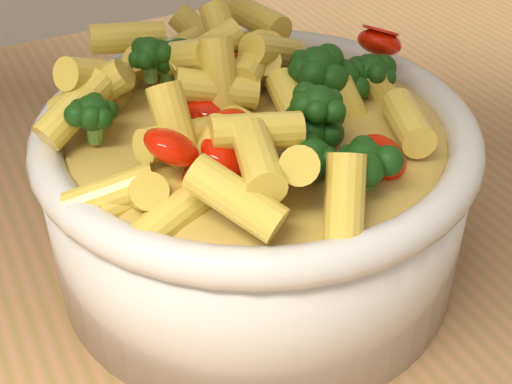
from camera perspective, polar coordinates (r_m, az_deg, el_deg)
name	(u,v)px	position (r m, az deg, el deg)	size (l,w,h in m)	color
table	(271,317)	(0.60, 1.17, -9.95)	(1.20, 0.80, 0.90)	#A66E47
serving_bowl	(256,190)	(0.46, 0.00, 0.15)	(0.27, 0.27, 0.12)	silver
pasta_salad	(256,90)	(0.42, 0.00, 8.13)	(0.22, 0.22, 0.05)	#F7CD4E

